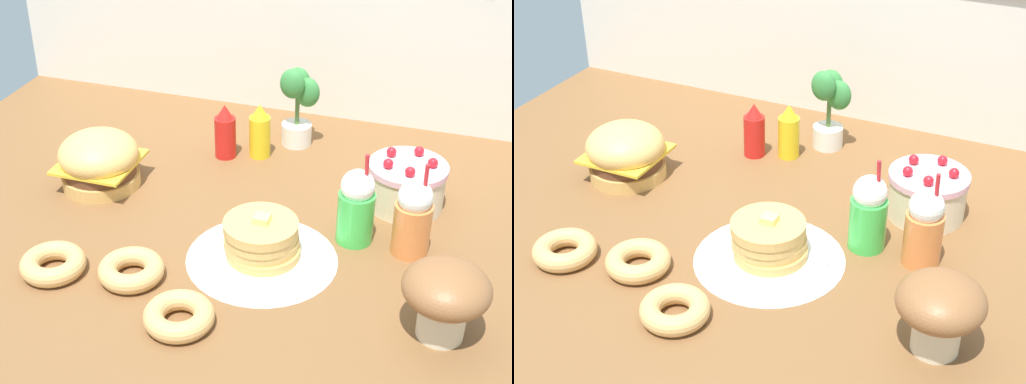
% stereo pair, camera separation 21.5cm
% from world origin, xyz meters
% --- Properties ---
extents(ground_plane, '(2.34, 1.80, 0.02)m').
position_xyz_m(ground_plane, '(0.00, 0.00, -0.01)').
color(ground_plane, brown).
extents(doily_mat, '(0.43, 0.43, 0.00)m').
position_xyz_m(doily_mat, '(0.15, -0.08, 0.00)').
color(doily_mat, white).
rests_on(doily_mat, ground_plane).
extents(burger, '(0.26, 0.26, 0.19)m').
position_xyz_m(burger, '(-0.47, 0.15, 0.09)').
color(burger, '#DBA859').
rests_on(burger, ground_plane).
extents(pancake_stack, '(0.33, 0.33, 0.14)m').
position_xyz_m(pancake_stack, '(0.15, -0.08, 0.06)').
color(pancake_stack, white).
rests_on(pancake_stack, doily_mat).
extents(layer_cake, '(0.24, 0.24, 0.18)m').
position_xyz_m(layer_cake, '(0.49, 0.33, 0.08)').
color(layer_cake, beige).
rests_on(layer_cake, ground_plane).
extents(ketchup_bottle, '(0.07, 0.07, 0.20)m').
position_xyz_m(ketchup_bottle, '(-0.15, 0.46, 0.09)').
color(ketchup_bottle, red).
rests_on(ketchup_bottle, ground_plane).
extents(mustard_bottle, '(0.07, 0.07, 0.20)m').
position_xyz_m(mustard_bottle, '(-0.04, 0.50, 0.09)').
color(mustard_bottle, yellow).
rests_on(mustard_bottle, ground_plane).
extents(cream_soda_cup, '(0.11, 0.11, 0.29)m').
position_xyz_m(cream_soda_cup, '(0.38, 0.09, 0.11)').
color(cream_soda_cup, green).
rests_on(cream_soda_cup, ground_plane).
extents(orange_float_cup, '(0.11, 0.11, 0.29)m').
position_xyz_m(orange_float_cup, '(0.54, 0.09, 0.11)').
color(orange_float_cup, orange).
rests_on(orange_float_cup, ground_plane).
extents(donut_pink_glaze, '(0.18, 0.18, 0.05)m').
position_xyz_m(donut_pink_glaze, '(-0.38, -0.32, 0.03)').
color(donut_pink_glaze, tan).
rests_on(donut_pink_glaze, ground_plane).
extents(donut_chocolate, '(0.18, 0.18, 0.05)m').
position_xyz_m(donut_chocolate, '(-0.16, -0.27, 0.03)').
color(donut_chocolate, tan).
rests_on(donut_chocolate, ground_plane).
extents(donut_vanilla, '(0.18, 0.18, 0.05)m').
position_xyz_m(donut_vanilla, '(0.04, -0.41, 0.03)').
color(donut_vanilla, tan).
rests_on(donut_vanilla, ground_plane).
extents(potted_plant, '(0.13, 0.12, 0.30)m').
position_xyz_m(potted_plant, '(0.06, 0.62, 0.16)').
color(potted_plant, white).
rests_on(potted_plant, ground_plane).
extents(mushroom_stool, '(0.22, 0.22, 0.21)m').
position_xyz_m(mushroom_stool, '(0.67, -0.24, 0.13)').
color(mushroom_stool, beige).
rests_on(mushroom_stool, ground_plane).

